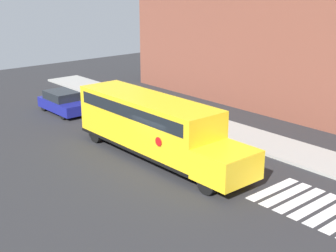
% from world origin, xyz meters
% --- Properties ---
extents(ground_plane, '(60.00, 60.00, 0.00)m').
position_xyz_m(ground_plane, '(0.00, 0.00, 0.00)').
color(ground_plane, '#28282B').
extents(sidewalk_strip, '(44.00, 3.00, 0.15)m').
position_xyz_m(sidewalk_strip, '(0.00, 6.50, 0.07)').
color(sidewalk_strip, '#9E9E99').
rests_on(sidewalk_strip, ground).
extents(building_backdrop, '(32.00, 4.00, 12.50)m').
position_xyz_m(building_backdrop, '(0.00, 13.00, 6.25)').
color(building_backdrop, brown).
rests_on(building_backdrop, ground).
extents(crosswalk_stripes, '(5.40, 3.20, 0.01)m').
position_xyz_m(crosswalk_stripes, '(7.80, 2.00, 0.00)').
color(crosswalk_stripes, white).
rests_on(crosswalk_stripes, ground).
extents(school_bus, '(11.23, 2.57, 3.09)m').
position_xyz_m(school_bus, '(-1.24, 0.53, 1.76)').
color(school_bus, yellow).
rests_on(school_bus, ground).
extents(parked_car, '(4.18, 1.86, 1.48)m').
position_xyz_m(parked_car, '(-11.72, 1.02, 0.73)').
color(parked_car, navy).
rests_on(parked_car, ground).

